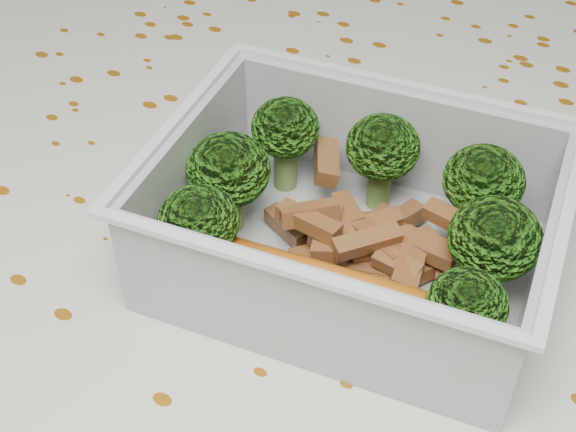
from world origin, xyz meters
The scene contains 6 objects.
dining_table centered at (0.00, 0.00, 0.67)m, with size 1.40×0.90×0.75m.
tablecloth centered at (0.00, 0.00, 0.72)m, with size 1.46×0.96×0.19m.
lunch_container centered at (0.02, 0.01, 0.78)m, with size 0.20×0.17×0.06m.
broccoli_florets centered at (0.02, 0.02, 0.79)m, with size 0.16×0.13×0.05m.
meat_pile centered at (0.03, 0.02, 0.77)m, with size 0.10×0.07×0.03m.
sausage centered at (0.03, -0.02, 0.78)m, with size 0.15×0.05×0.02m.
Camera 1 is at (0.14, -0.23, 1.03)m, focal length 50.00 mm.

